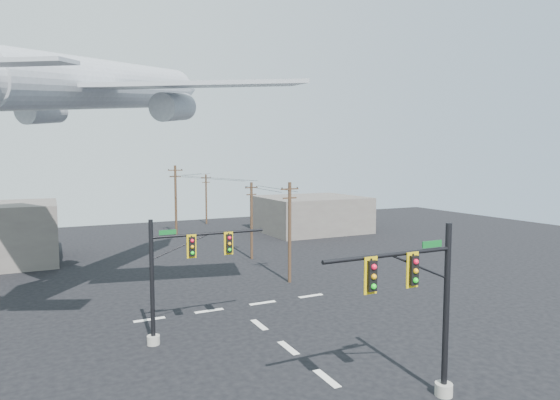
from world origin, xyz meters
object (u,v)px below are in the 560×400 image
signal_mast_far (178,275)px  utility_pole_a (290,230)px  utility_pole_b (252,219)px  airliner (107,86)px  utility_pole_d (206,198)px  signal_mast_near (424,310)px  utility_pole_c (176,199)px

signal_mast_far → utility_pole_a: (11.48, 8.56, 0.62)m
signal_mast_far → utility_pole_b: 22.18m
airliner → utility_pole_d: bearing=14.0°
signal_mast_near → utility_pole_b: utility_pole_b is taller
utility_pole_a → utility_pole_d: size_ratio=1.06×
utility_pole_a → utility_pole_c: (-2.81, 28.18, 0.58)m
signal_mast_far → utility_pole_c: 37.76m
signal_mast_near → utility_pole_c: size_ratio=0.80×
utility_pole_d → signal_mast_near: bearing=-100.6°
utility_pole_d → utility_pole_c: bearing=-129.0°
signal_mast_far → utility_pole_c: utility_pole_c is taller
signal_mast_far → utility_pole_d: size_ratio=0.88×
utility_pole_c → utility_pole_d: 12.17m
signal_mast_near → signal_mast_far: bearing=123.6°
utility_pole_b → utility_pole_d: size_ratio=1.00×
utility_pole_b → airliner: bearing=-161.8°
signal_mast_far → airliner: size_ratio=0.28×
utility_pole_a → utility_pole_b: utility_pole_a is taller
signal_mast_near → utility_pole_a: (3.92, 19.92, 0.36)m
signal_mast_far → utility_pole_a: 14.33m
utility_pole_c → airliner: airliner is taller
utility_pole_c → signal_mast_near: bearing=-69.5°
utility_pole_a → utility_pole_d: bearing=77.6°
signal_mast_near → signal_mast_far: 13.64m
signal_mast_near → utility_pole_c: bearing=88.7°
signal_mast_far → airliner: 14.23m
utility_pole_c → airliner: 32.55m
utility_pole_a → signal_mast_far: bearing=-149.0°
signal_mast_near → utility_pole_d: (8.34, 57.85, 0.11)m
signal_mast_near → utility_pole_a: bearing=78.9°
signal_mast_near → signal_mast_far: (-7.55, 11.36, -0.26)m
utility_pole_b → utility_pole_d: (3.72, 27.96, -0.01)m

